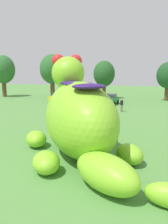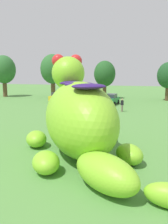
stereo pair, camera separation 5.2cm
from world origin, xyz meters
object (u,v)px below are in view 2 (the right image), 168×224
object	(u,v)px
car_yellow	(58,97)
car_orange	(72,98)
giant_inflatable_creature	(80,118)
spectator_near_inflatable	(122,105)
car_green	(111,99)
car_black	(96,98)

from	to	relation	value
car_yellow	car_orange	world-z (taller)	same
giant_inflatable_creature	spectator_near_inflatable	world-z (taller)	giant_inflatable_creature
spectator_near_inflatable	car_green	bearing A→B (deg)	110.97
car_yellow	giant_inflatable_creature	bearing A→B (deg)	-64.86
car_black	car_green	bearing A→B (deg)	-19.20
spectator_near_inflatable	car_orange	bearing A→B (deg)	146.12
giant_inflatable_creature	car_orange	distance (m)	24.40
car_black	spectator_near_inflatable	distance (m)	9.13
giant_inflatable_creature	spectator_near_inflatable	xyz separation A→B (m)	(0.63, 16.87, -1.49)
giant_inflatable_creature	spectator_near_inflatable	bearing A→B (deg)	87.85
car_green	car_black	bearing A→B (deg)	160.80
car_green	giant_inflatable_creature	bearing A→B (deg)	-85.48
car_orange	car_black	distance (m)	3.94
car_yellow	car_green	size ratio (longest dim) A/B	0.99
car_orange	spectator_near_inflatable	bearing A→B (deg)	-33.88
car_black	spectator_near_inflatable	world-z (taller)	car_black
giant_inflatable_creature	car_yellow	size ratio (longest dim) A/B	2.49
car_yellow	car_orange	distance (m)	3.43
spectator_near_inflatable	giant_inflatable_creature	bearing A→B (deg)	-92.15
car_yellow	car_black	xyz separation A→B (m)	(6.77, -0.04, 0.00)
car_orange	car_green	distance (m)	6.49
car_orange	giant_inflatable_creature	bearing A→B (deg)	-70.01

